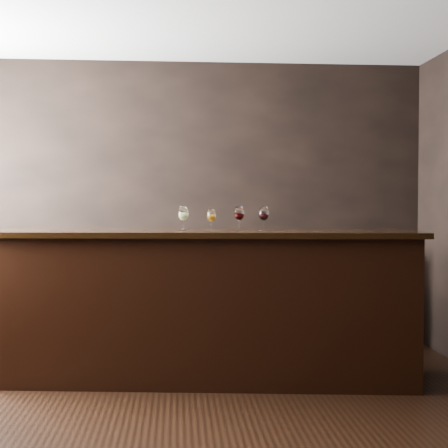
{
  "coord_description": "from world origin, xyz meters",
  "views": [
    {
      "loc": [
        0.04,
        -3.94,
        1.42
      ],
      "look_at": [
        0.42,
        0.99,
        1.24
      ],
      "focal_mm": 50.0,
      "sensor_mm": 36.0,
      "label": 1
    }
  ],
  "objects": [
    {
      "name": "glass_amber",
      "position": [
        0.32,
        1.0,
        1.31
      ],
      "size": [
        0.07,
        0.07,
        0.17
      ],
      "color": "white",
      "rests_on": "bar_top"
    },
    {
      "name": "glass_white",
      "position": [
        0.1,
        1.0,
        1.32
      ],
      "size": [
        0.08,
        0.08,
        0.19
      ],
      "color": "white",
      "rests_on": "bar_top"
    },
    {
      "name": "bar_top",
      "position": [
        0.25,
        0.99,
        1.17
      ],
      "size": [
        3.46,
        1.17,
        0.04
      ],
      "primitive_type": "cube",
      "rotation": [
        0.0,
        0.0,
        -0.11
      ],
      "color": "black",
      "rests_on": "bar_counter"
    },
    {
      "name": "ground",
      "position": [
        0.0,
        0.0,
        0.0
      ],
      "size": [
        5.0,
        5.0,
        0.0
      ],
      "primitive_type": "plane",
      "color": "black",
      "rests_on": "ground"
    },
    {
      "name": "room_shell",
      "position": [
        -0.23,
        0.11,
        1.81
      ],
      "size": [
        5.02,
        4.52,
        2.81
      ],
      "color": "black",
      "rests_on": "ground"
    },
    {
      "name": "back_bar_shelf",
      "position": [
        0.46,
        2.03,
        0.51
      ],
      "size": [
        2.81,
        0.4,
        1.01
      ],
      "primitive_type": "cube",
      "color": "black",
      "rests_on": "ground"
    },
    {
      "name": "bar_counter",
      "position": [
        0.25,
        0.99,
        0.57
      ],
      "size": [
        3.34,
        1.08,
        1.15
      ],
      "primitive_type": "cube",
      "rotation": [
        0.0,
        0.0,
        -0.11
      ],
      "color": "black",
      "rests_on": "ground"
    },
    {
      "name": "glass_red_a",
      "position": [
        0.54,
        1.0,
        1.32
      ],
      "size": [
        0.08,
        0.08,
        0.19
      ],
      "color": "white",
      "rests_on": "bar_top"
    },
    {
      "name": "glass_red_b",
      "position": [
        0.73,
        0.98,
        1.32
      ],
      "size": [
        0.08,
        0.08,
        0.19
      ],
      "color": "white",
      "rests_on": "bar_top"
    }
  ]
}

